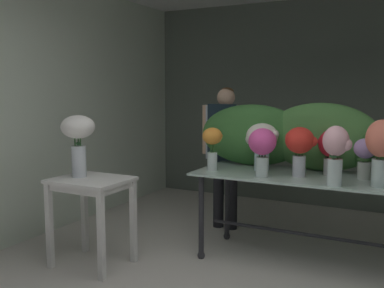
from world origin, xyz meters
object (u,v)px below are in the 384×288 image
at_px(vase_ivory_anemones, 262,141).
at_px(vase_coral_lilies, 382,147).
at_px(vase_sunset_snapdragons, 212,143).
at_px(side_table_white, 91,192).
at_px(display_table_glass, 315,190).
at_px(florist, 225,143).
at_px(vase_lilac_hydrangea, 365,156).
at_px(vase_white_roses_tall, 78,136).
at_px(vase_crimson_peonies, 331,148).
at_px(vase_fuchsia_dahlias, 262,146).
at_px(vase_scarlet_tulips, 300,145).
at_px(vase_blush_ranunculus, 336,150).

bearing_deg(vase_ivory_anemones, vase_coral_lilies, -12.53).
bearing_deg(vase_sunset_snapdragons, side_table_white, -139.12).
height_order(display_table_glass, vase_ivory_anemones, vase_ivory_anemones).
relative_size(florist, vase_ivory_anemones, 3.59).
distance_m(vase_sunset_snapdragons, vase_lilac_hydrangea, 1.33).
height_order(display_table_glass, vase_white_roses_tall, vase_white_roses_tall).
relative_size(side_table_white, vase_ivory_anemones, 1.78).
distance_m(vase_coral_lilies, vase_white_roses_tall, 2.53).
height_order(vase_crimson_peonies, vase_white_roses_tall, vase_white_roses_tall).
bearing_deg(florist, vase_sunset_snapdragons, -75.08).
height_order(vase_crimson_peonies, vase_fuchsia_dahlias, vase_fuchsia_dahlias).
bearing_deg(vase_sunset_snapdragons, vase_scarlet_tulips, 5.60).
xyz_separation_m(vase_blush_ranunculus, vase_white_roses_tall, (-2.11, -0.56, 0.06)).
bearing_deg(vase_coral_lilies, vase_sunset_snapdragons, 178.78).
distance_m(display_table_glass, vase_white_roses_tall, 2.14).
xyz_separation_m(vase_sunset_snapdragons, vase_coral_lilies, (1.46, -0.03, 0.06)).
distance_m(vase_ivory_anemones, vase_white_roses_tall, 1.67).
distance_m(display_table_glass, florist, 1.33).
relative_size(vase_crimson_peonies, vase_coral_lilies, 0.77).
bearing_deg(vase_white_roses_tall, vase_ivory_anemones, 33.88).
xyz_separation_m(vase_fuchsia_dahlias, vase_coral_lilies, (0.95, 0.05, 0.05)).
distance_m(vase_fuchsia_dahlias, vase_white_roses_tall, 1.62).
bearing_deg(vase_fuchsia_dahlias, vase_lilac_hydrangea, 20.57).
relative_size(side_table_white, vase_white_roses_tall, 1.43).
xyz_separation_m(display_table_glass, vase_lilac_hydrangea, (0.39, 0.06, 0.33)).
distance_m(side_table_white, vase_blush_ranunculus, 2.10).
relative_size(vase_fuchsia_dahlias, vase_coral_lilies, 0.81).
xyz_separation_m(vase_lilac_hydrangea, vase_white_roses_tall, (-2.28, -0.95, 0.14)).
relative_size(display_table_glass, vase_blush_ranunculus, 4.46).
xyz_separation_m(vase_sunset_snapdragons, vase_lilac_hydrangea, (1.31, 0.22, -0.05)).
bearing_deg(side_table_white, florist, 67.78).
bearing_deg(vase_sunset_snapdragons, vase_blush_ranunculus, -8.30).
xyz_separation_m(side_table_white, vase_sunset_snapdragons, (0.84, 0.73, 0.40)).
xyz_separation_m(side_table_white, vase_lilac_hydrangea, (2.15, 0.95, 0.35)).
distance_m(vase_crimson_peonies, vase_sunset_snapdragons, 1.06).
bearing_deg(display_table_glass, vase_sunset_snapdragons, -170.14).
xyz_separation_m(display_table_glass, vase_crimson_peonies, (0.11, 0.11, 0.37)).
bearing_deg(vase_coral_lilies, vase_fuchsia_dahlias, -177.13).
height_order(vase_blush_ranunculus, vase_white_roses_tall, vase_white_roses_tall).
distance_m(vase_crimson_peonies, vase_coral_lilies, 0.53).
height_order(vase_scarlet_tulips, vase_ivory_anemones, vase_ivory_anemones).
bearing_deg(vase_blush_ranunculus, side_table_white, -164.16).
height_order(side_table_white, vase_white_roses_tall, vase_white_roses_tall).
bearing_deg(vase_sunset_snapdragons, florist, 104.92).
distance_m(side_table_white, vase_fuchsia_dahlias, 1.56).
xyz_separation_m(vase_crimson_peonies, vase_sunset_snapdragons, (-1.03, -0.27, 0.01)).
xyz_separation_m(vase_sunset_snapdragons, vase_fuchsia_dahlias, (0.51, -0.08, 0.01)).
height_order(florist, vase_scarlet_tulips, florist).
xyz_separation_m(vase_scarlet_tulips, vase_coral_lilies, (0.66, -0.11, 0.04)).
xyz_separation_m(side_table_white, vase_crimson_peonies, (1.87, 1.00, 0.39)).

